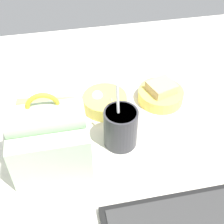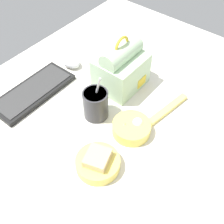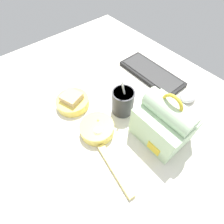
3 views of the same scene
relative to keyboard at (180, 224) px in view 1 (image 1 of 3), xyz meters
The scene contains 7 objects.
desk_surface 32.99cm from the keyboard, 75.51° to the right, with size 140.00×110.00×2.00cm.
keyboard is the anchor object (origin of this frame).
lunch_bag 33.61cm from the keyboard, 42.76° to the right, with size 17.57×15.01×21.39cm.
soup_cup 26.28cm from the keyboard, 74.80° to the right, with size 8.51×8.51×17.61cm.
bento_bowl_sandwich 39.77cm from the keyboard, 102.28° to the right, with size 13.29×13.29×6.14cm.
bento_bowl_snacks 39.78cm from the keyboard, 77.89° to the right, with size 12.60×12.60×5.43cm.
chopstick_case 49.44cm from the keyboard, 61.33° to the right, with size 19.57×5.35×1.60cm.
Camera 1 is at (11.32, 59.07, 63.10)cm, focal length 50.00 mm.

